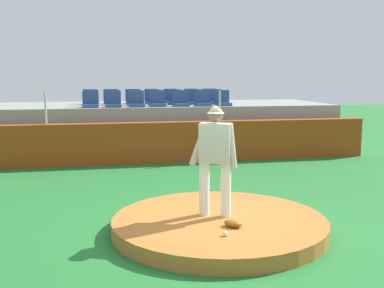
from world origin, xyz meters
TOP-DOWN VIEW (x-y plane):
  - ground_plane at (0.00, 0.00)m, footprint 60.00×60.00m
  - pitchers_mound at (0.00, 0.00)m, footprint 3.50×3.50m
  - pitcher at (-0.04, 0.14)m, footprint 0.77×0.47m
  - baseball at (-0.14, -0.87)m, footprint 0.07×0.07m
  - fielding_glove at (0.09, -0.49)m, footprint 0.35×0.36m
  - brick_barrier at (0.00, 6.32)m, footprint 12.58×0.40m
  - fence_post_left at (-3.29, 6.32)m, footprint 0.06×0.06m
  - fence_post_right at (1.68, 6.32)m, footprint 0.06×0.06m
  - bleacher_platform at (0.00, 8.88)m, footprint 11.93×3.92m
  - stadium_chair_0 at (-2.09, 7.44)m, footprint 0.48×0.44m
  - stadium_chair_1 at (-1.41, 7.42)m, footprint 0.48×0.44m
  - stadium_chair_2 at (-0.69, 7.44)m, footprint 0.48×0.44m
  - stadium_chair_3 at (-0.03, 7.46)m, footprint 0.48×0.44m
  - stadium_chair_4 at (0.72, 7.47)m, footprint 0.48×0.44m
  - stadium_chair_5 at (1.41, 7.44)m, footprint 0.48×0.44m
  - stadium_chair_6 at (2.08, 7.45)m, footprint 0.48×0.44m
  - stadium_chair_7 at (-2.08, 8.37)m, footprint 0.48×0.44m
  - stadium_chair_8 at (-1.40, 8.33)m, footprint 0.48×0.44m
  - stadium_chair_9 at (-0.69, 8.35)m, footprint 0.48×0.44m
  - stadium_chair_10 at (0.01, 8.32)m, footprint 0.48×0.44m
  - stadium_chair_11 at (0.69, 8.35)m, footprint 0.48×0.44m
  - stadium_chair_12 at (1.41, 8.36)m, footprint 0.48×0.44m
  - stadium_chair_13 at (2.07, 8.37)m, footprint 0.48×0.44m
  - stadium_chair_14 at (-2.12, 9.23)m, footprint 0.48×0.44m
  - stadium_chair_15 at (-1.43, 9.27)m, footprint 0.48×0.44m
  - stadium_chair_16 at (-0.67, 9.22)m, footprint 0.48×0.44m
  - stadium_chair_17 at (-0.01, 9.23)m, footprint 0.48×0.44m
  - stadium_chair_18 at (0.68, 9.27)m, footprint 0.48×0.44m
  - stadium_chair_19 at (1.41, 9.22)m, footprint 0.48×0.44m
  - stadium_chair_20 at (2.10, 9.22)m, footprint 0.48×0.44m

SIDE VIEW (x-z plane):
  - ground_plane at x=0.00m, z-range 0.00..0.00m
  - pitchers_mound at x=0.00m, z-range 0.00..0.24m
  - baseball at x=-0.14m, z-range 0.24..0.31m
  - fielding_glove at x=0.09m, z-range 0.24..0.35m
  - brick_barrier at x=0.00m, z-range 0.00..1.19m
  - bleacher_platform at x=0.00m, z-range 0.00..1.57m
  - pitcher at x=-0.04m, z-range 0.38..2.22m
  - fence_post_left at x=-3.29m, z-range 1.19..2.10m
  - fence_post_right at x=1.68m, z-range 1.19..2.10m
  - stadium_chair_0 at x=-2.09m, z-range 1.48..1.98m
  - stadium_chair_1 at x=-1.41m, z-range 1.48..1.98m
  - stadium_chair_2 at x=-0.69m, z-range 1.48..1.98m
  - stadium_chair_3 at x=-0.03m, z-range 1.48..1.98m
  - stadium_chair_4 at x=0.72m, z-range 1.48..1.98m
  - stadium_chair_5 at x=1.41m, z-range 1.48..1.98m
  - stadium_chair_6 at x=2.08m, z-range 1.48..1.98m
  - stadium_chair_7 at x=-2.08m, z-range 1.48..1.98m
  - stadium_chair_8 at x=-1.40m, z-range 1.48..1.98m
  - stadium_chair_9 at x=-0.69m, z-range 1.48..1.98m
  - stadium_chair_10 at x=0.01m, z-range 1.48..1.98m
  - stadium_chair_11 at x=0.69m, z-range 1.48..1.98m
  - stadium_chair_12 at x=1.41m, z-range 1.48..1.98m
  - stadium_chair_13 at x=2.07m, z-range 1.48..1.98m
  - stadium_chair_14 at x=-2.12m, z-range 1.48..1.98m
  - stadium_chair_15 at x=-1.43m, z-range 1.48..1.98m
  - stadium_chair_16 at x=-0.67m, z-range 1.48..1.98m
  - stadium_chair_17 at x=-0.01m, z-range 1.48..1.98m
  - stadium_chair_18 at x=0.68m, z-range 1.48..1.98m
  - stadium_chair_19 at x=1.41m, z-range 1.48..1.98m
  - stadium_chair_20 at x=2.10m, z-range 1.48..1.98m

